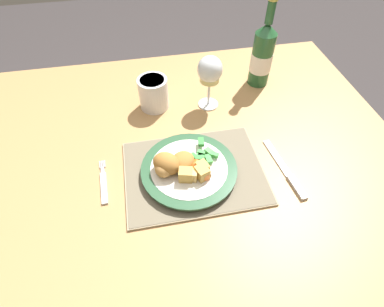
{
  "coord_description": "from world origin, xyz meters",
  "views": [
    {
      "loc": [
        -0.05,
        -0.54,
        1.33
      ],
      "look_at": [
        0.04,
        -0.06,
        0.78
      ],
      "focal_mm": 28.0,
      "sensor_mm": 36.0,
      "label": 1
    }
  ],
  "objects_px": {
    "dinner_plate": "(189,170)",
    "bottle": "(262,55)",
    "fork": "(104,185)",
    "dining_table": "(175,169)",
    "drinking_cup": "(153,93)",
    "table_knife": "(287,173)",
    "wine_glass": "(210,72)"
  },
  "relations": [
    {
      "from": "fork",
      "to": "bottle",
      "type": "bearing_deg",
      "value": 33.47
    },
    {
      "from": "wine_glass",
      "to": "drinking_cup",
      "type": "relative_size",
      "value": 1.71
    },
    {
      "from": "dinner_plate",
      "to": "wine_glass",
      "type": "distance_m",
      "value": 0.29
    },
    {
      "from": "wine_glass",
      "to": "bottle",
      "type": "height_order",
      "value": "bottle"
    },
    {
      "from": "dinner_plate",
      "to": "bottle",
      "type": "bearing_deg",
      "value": 48.95
    },
    {
      "from": "table_knife",
      "to": "dinner_plate",
      "type": "bearing_deg",
      "value": 169.26
    },
    {
      "from": "table_knife",
      "to": "wine_glass",
      "type": "distance_m",
      "value": 0.34
    },
    {
      "from": "table_knife",
      "to": "dining_table",
      "type": "bearing_deg",
      "value": 152.18
    },
    {
      "from": "fork",
      "to": "bottle",
      "type": "xyz_separation_m",
      "value": [
        0.5,
        0.33,
        0.1
      ]
    },
    {
      "from": "table_knife",
      "to": "wine_glass",
      "type": "height_order",
      "value": "wine_glass"
    },
    {
      "from": "dinner_plate",
      "to": "fork",
      "type": "relative_size",
      "value": 1.77
    },
    {
      "from": "wine_glass",
      "to": "bottle",
      "type": "bearing_deg",
      "value": 24.04
    },
    {
      "from": "bottle",
      "to": "dinner_plate",
      "type": "bearing_deg",
      "value": -131.05
    },
    {
      "from": "dinner_plate",
      "to": "table_knife",
      "type": "height_order",
      "value": "dinner_plate"
    },
    {
      "from": "wine_glass",
      "to": "bottle",
      "type": "xyz_separation_m",
      "value": [
        0.19,
        0.08,
        -0.02
      ]
    },
    {
      "from": "wine_glass",
      "to": "drinking_cup",
      "type": "xyz_separation_m",
      "value": [
        -0.16,
        0.02,
        -0.07
      ]
    },
    {
      "from": "dinner_plate",
      "to": "table_knife",
      "type": "xyz_separation_m",
      "value": [
        0.24,
        -0.05,
        -0.01
      ]
    },
    {
      "from": "dinner_plate",
      "to": "wine_glass",
      "type": "xyz_separation_m",
      "value": [
        0.11,
        0.25,
        0.1
      ]
    },
    {
      "from": "wine_glass",
      "to": "dining_table",
      "type": "bearing_deg",
      "value": -129.88
    },
    {
      "from": "dinner_plate",
      "to": "drinking_cup",
      "type": "distance_m",
      "value": 0.28
    },
    {
      "from": "dinner_plate",
      "to": "drinking_cup",
      "type": "height_order",
      "value": "drinking_cup"
    },
    {
      "from": "table_knife",
      "to": "wine_glass",
      "type": "xyz_separation_m",
      "value": [
        -0.13,
        0.3,
        0.11
      ]
    },
    {
      "from": "drinking_cup",
      "to": "dining_table",
      "type": "bearing_deg",
      "value": -80.77
    },
    {
      "from": "bottle",
      "to": "wine_glass",
      "type": "bearing_deg",
      "value": -155.96
    },
    {
      "from": "dining_table",
      "to": "drinking_cup",
      "type": "xyz_separation_m",
      "value": [
        -0.03,
        0.18,
        0.14
      ]
    },
    {
      "from": "fork",
      "to": "table_knife",
      "type": "height_order",
      "value": "table_knife"
    },
    {
      "from": "table_knife",
      "to": "drinking_cup",
      "type": "height_order",
      "value": "drinking_cup"
    },
    {
      "from": "bottle",
      "to": "fork",
      "type": "bearing_deg",
      "value": -146.53
    },
    {
      "from": "wine_glass",
      "to": "bottle",
      "type": "relative_size",
      "value": 0.6
    },
    {
      "from": "dining_table",
      "to": "fork",
      "type": "distance_m",
      "value": 0.22
    },
    {
      "from": "dining_table",
      "to": "drinking_cup",
      "type": "relative_size",
      "value": 12.95
    },
    {
      "from": "fork",
      "to": "bottle",
      "type": "relative_size",
      "value": 0.49
    }
  ]
}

